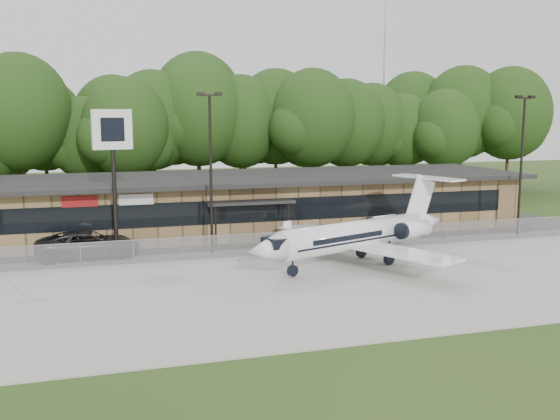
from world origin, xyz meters
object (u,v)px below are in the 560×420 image
object	(u,v)px
terminal	(258,202)
business_jet	(359,236)
pole_sign	(113,145)
suv	(88,245)

from	to	relation	value
terminal	business_jet	distance (m)	13.26
business_jet	terminal	bearing A→B (deg)	81.62
business_jet	pole_sign	xyz separation A→B (m)	(-13.67, 5.81, 5.21)
business_jet	pole_sign	world-z (taller)	pole_sign
business_jet	suv	world-z (taller)	business_jet
terminal	business_jet	size ratio (longest dim) A/B	2.77
terminal	suv	xyz separation A→B (m)	(-12.60, -6.44, -1.30)
terminal	business_jet	world-z (taller)	business_jet
pole_sign	suv	bearing A→B (deg)	144.73
suv	pole_sign	xyz separation A→B (m)	(1.70, -0.70, 6.15)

